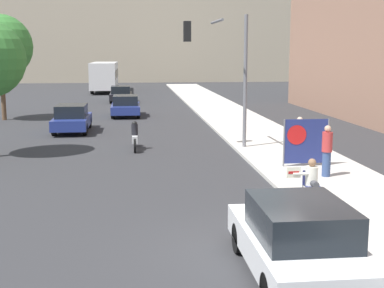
{
  "coord_description": "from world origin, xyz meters",
  "views": [
    {
      "loc": [
        -2.45,
        -10.33,
        4.18
      ],
      "look_at": [
        -0.56,
        6.85,
        1.22
      ],
      "focal_mm": 50.0,
      "sensor_mm": 36.0,
      "label": 1
    }
  ],
  "objects_px": {
    "car_on_road_distant": "(121,94)",
    "street_tree_midblock": "(0,47)",
    "parked_car_curbside": "(298,240)",
    "motorcycle_on_road": "(135,137)",
    "pedestrian_behind": "(299,138)",
    "jogger_on_sidewalk": "(327,151)",
    "city_bus_on_road": "(105,75)",
    "protest_banner": "(306,141)",
    "seated_protester": "(312,180)",
    "traffic_light_pole": "(224,59)",
    "car_on_road_nearest": "(72,118)",
    "car_on_road_midblock": "(126,106)"
  },
  "relations": [
    {
      "from": "car_on_road_nearest",
      "to": "car_on_road_distant",
      "type": "relative_size",
      "value": 1.05
    },
    {
      "from": "street_tree_midblock",
      "to": "car_on_road_distant",
      "type": "bearing_deg",
      "value": 58.67
    },
    {
      "from": "traffic_light_pole",
      "to": "pedestrian_behind",
      "type": "bearing_deg",
      "value": -50.8
    },
    {
      "from": "seated_protester",
      "to": "car_on_road_nearest",
      "type": "distance_m",
      "value": 17.18
    },
    {
      "from": "car_on_road_distant",
      "to": "street_tree_midblock",
      "type": "relative_size",
      "value": 0.63
    },
    {
      "from": "protest_banner",
      "to": "jogger_on_sidewalk",
      "type": "bearing_deg",
      "value": -84.47
    },
    {
      "from": "pedestrian_behind",
      "to": "jogger_on_sidewalk",
      "type": "bearing_deg",
      "value": -95.62
    },
    {
      "from": "city_bus_on_road",
      "to": "jogger_on_sidewalk",
      "type": "bearing_deg",
      "value": -77.51
    },
    {
      "from": "motorcycle_on_road",
      "to": "street_tree_midblock",
      "type": "relative_size",
      "value": 0.33
    },
    {
      "from": "street_tree_midblock",
      "to": "city_bus_on_road",
      "type": "bearing_deg",
      "value": 78.32
    },
    {
      "from": "city_bus_on_road",
      "to": "motorcycle_on_road",
      "type": "height_order",
      "value": "city_bus_on_road"
    },
    {
      "from": "seated_protester",
      "to": "pedestrian_behind",
      "type": "distance_m",
      "value": 6.16
    },
    {
      "from": "seated_protester",
      "to": "city_bus_on_road",
      "type": "distance_m",
      "value": 46.07
    },
    {
      "from": "city_bus_on_road",
      "to": "street_tree_midblock",
      "type": "xyz_separation_m",
      "value": [
        -5.06,
        -24.5,
        2.74
      ]
    },
    {
      "from": "jogger_on_sidewalk",
      "to": "protest_banner",
      "type": "relative_size",
      "value": 1.0
    },
    {
      "from": "parked_car_curbside",
      "to": "car_on_road_distant",
      "type": "height_order",
      "value": "parked_car_curbside"
    },
    {
      "from": "motorcycle_on_road",
      "to": "jogger_on_sidewalk",
      "type": "bearing_deg",
      "value": -45.54
    },
    {
      "from": "motorcycle_on_road",
      "to": "protest_banner",
      "type": "bearing_deg",
      "value": -37.55
    },
    {
      "from": "protest_banner",
      "to": "pedestrian_behind",
      "type": "bearing_deg",
      "value": 83.12
    },
    {
      "from": "car_on_road_distant",
      "to": "motorcycle_on_road",
      "type": "height_order",
      "value": "car_on_road_distant"
    },
    {
      "from": "pedestrian_behind",
      "to": "parked_car_curbside",
      "type": "bearing_deg",
      "value": -113.61
    },
    {
      "from": "seated_protester",
      "to": "car_on_road_distant",
      "type": "height_order",
      "value": "car_on_road_distant"
    },
    {
      "from": "city_bus_on_road",
      "to": "protest_banner",
      "type": "bearing_deg",
      "value": -77.22
    },
    {
      "from": "seated_protester",
      "to": "car_on_road_nearest",
      "type": "relative_size",
      "value": 0.28
    },
    {
      "from": "parked_car_curbside",
      "to": "car_on_road_distant",
      "type": "bearing_deg",
      "value": 96.28
    },
    {
      "from": "pedestrian_behind",
      "to": "motorcycle_on_road",
      "type": "bearing_deg",
      "value": 144.78
    },
    {
      "from": "protest_banner",
      "to": "city_bus_on_road",
      "type": "xyz_separation_m",
      "value": [
        -9.22,
        40.63,
        0.79
      ]
    },
    {
      "from": "pedestrian_behind",
      "to": "car_on_road_distant",
      "type": "distance_m",
      "value": 27.52
    },
    {
      "from": "traffic_light_pole",
      "to": "car_on_road_midblock",
      "type": "relative_size",
      "value": 1.37
    },
    {
      "from": "traffic_light_pole",
      "to": "car_on_road_distant",
      "type": "height_order",
      "value": "traffic_light_pole"
    },
    {
      "from": "jogger_on_sidewalk",
      "to": "pedestrian_behind",
      "type": "distance_m",
      "value": 2.91
    },
    {
      "from": "city_bus_on_road",
      "to": "street_tree_midblock",
      "type": "distance_m",
      "value": 25.17
    },
    {
      "from": "car_on_road_midblock",
      "to": "parked_car_curbside",
      "type": "bearing_deg",
      "value": -82.41
    },
    {
      "from": "protest_banner",
      "to": "motorcycle_on_road",
      "type": "relative_size",
      "value": 0.79
    },
    {
      "from": "car_on_road_distant",
      "to": "street_tree_midblock",
      "type": "height_order",
      "value": "street_tree_midblock"
    },
    {
      "from": "motorcycle_on_road",
      "to": "street_tree_midblock",
      "type": "distance_m",
      "value": 14.58
    },
    {
      "from": "car_on_road_distant",
      "to": "car_on_road_nearest",
      "type": "bearing_deg",
      "value": -97.31
    },
    {
      "from": "seated_protester",
      "to": "street_tree_midblock",
      "type": "relative_size",
      "value": 0.19
    },
    {
      "from": "pedestrian_behind",
      "to": "parked_car_curbside",
      "type": "xyz_separation_m",
      "value": [
        -3.3,
        -10.4,
        -0.22
      ]
    },
    {
      "from": "pedestrian_behind",
      "to": "motorcycle_on_road",
      "type": "distance_m",
      "value": 7.2
    },
    {
      "from": "car_on_road_nearest",
      "to": "car_on_road_midblock",
      "type": "relative_size",
      "value": 1.04
    },
    {
      "from": "car_on_road_distant",
      "to": "city_bus_on_road",
      "type": "xyz_separation_m",
      "value": [
        -2.0,
        12.9,
        1.12
      ]
    },
    {
      "from": "seated_protester",
      "to": "protest_banner",
      "type": "xyz_separation_m",
      "value": [
        1.38,
        4.76,
        0.25
      ]
    },
    {
      "from": "seated_protester",
      "to": "car_on_road_midblock",
      "type": "relative_size",
      "value": 0.3
    },
    {
      "from": "pedestrian_behind",
      "to": "traffic_light_pole",
      "type": "distance_m",
      "value": 4.88
    },
    {
      "from": "protest_banner",
      "to": "traffic_light_pole",
      "type": "height_order",
      "value": "traffic_light_pole"
    },
    {
      "from": "parked_car_curbside",
      "to": "city_bus_on_road",
      "type": "height_order",
      "value": "city_bus_on_road"
    },
    {
      "from": "parked_car_curbside",
      "to": "motorcycle_on_road",
      "type": "relative_size",
      "value": 1.91
    },
    {
      "from": "protest_banner",
      "to": "car_on_road_distant",
      "type": "distance_m",
      "value": 28.65
    },
    {
      "from": "car_on_road_midblock",
      "to": "city_bus_on_road",
      "type": "height_order",
      "value": "city_bus_on_road"
    }
  ]
}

